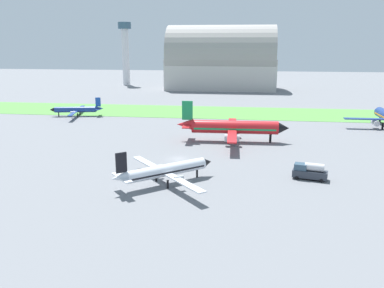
{
  "coord_description": "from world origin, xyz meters",
  "views": [
    {
      "loc": [
        14.67,
        -85.91,
        25.65
      ],
      "look_at": [
        2.69,
        2.5,
        3.0
      ],
      "focal_mm": 37.23,
      "sensor_mm": 36.0,
      "label": 1
    }
  ],
  "objects_px": {
    "airplane_foreground_turboprop": "(165,170)",
    "control_tower": "(125,49)",
    "fuel_truck_near_gate": "(310,171)",
    "airplane_taxiing_turboprop": "(77,109)",
    "airplane_midfield_jet": "(232,127)"
  },
  "relations": [
    {
      "from": "airplane_foreground_turboprop",
      "to": "control_tower",
      "type": "bearing_deg",
      "value": 68.14
    },
    {
      "from": "fuel_truck_near_gate",
      "to": "control_tower",
      "type": "xyz_separation_m",
      "value": [
        -87.58,
        169.42,
        20.81
      ]
    },
    {
      "from": "control_tower",
      "to": "airplane_foreground_turboprop",
      "type": "bearing_deg",
      "value": -71.06
    },
    {
      "from": "airplane_foreground_turboprop",
      "to": "control_tower",
      "type": "distance_m",
      "value": 187.14
    },
    {
      "from": "airplane_taxiing_turboprop",
      "to": "fuel_truck_near_gate",
      "type": "bearing_deg",
      "value": 129.46
    },
    {
      "from": "airplane_foreground_turboprop",
      "to": "airplane_midfield_jet",
      "type": "height_order",
      "value": "airplane_midfield_jet"
    },
    {
      "from": "airplane_midfield_jet",
      "to": "airplane_foreground_turboprop",
      "type": "bearing_deg",
      "value": -109.46
    },
    {
      "from": "airplane_midfield_jet",
      "to": "fuel_truck_near_gate",
      "type": "distance_m",
      "value": 32.85
    },
    {
      "from": "airplane_foreground_turboprop",
      "to": "airplane_taxiing_turboprop",
      "type": "height_order",
      "value": "airplane_foreground_turboprop"
    },
    {
      "from": "airplane_foreground_turboprop",
      "to": "airplane_midfield_jet",
      "type": "distance_m",
      "value": 36.96
    },
    {
      "from": "airplane_foreground_turboprop",
      "to": "airplane_taxiing_turboprop",
      "type": "distance_m",
      "value": 80.39
    },
    {
      "from": "airplane_midfield_jet",
      "to": "fuel_truck_near_gate",
      "type": "bearing_deg",
      "value": -62.62
    },
    {
      "from": "control_tower",
      "to": "airplane_midfield_jet",
      "type": "bearing_deg",
      "value": -63.05
    },
    {
      "from": "airplane_midfield_jet",
      "to": "fuel_truck_near_gate",
      "type": "xyz_separation_m",
      "value": [
        15.98,
        -28.6,
        -2.3
      ]
    },
    {
      "from": "fuel_truck_near_gate",
      "to": "control_tower",
      "type": "distance_m",
      "value": 191.85
    }
  ]
}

